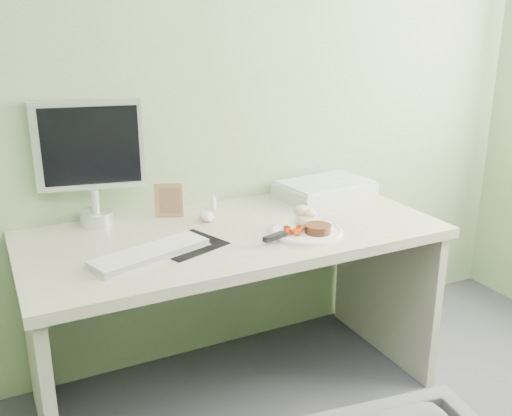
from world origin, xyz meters
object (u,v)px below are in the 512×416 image
scanner (325,190)px  monitor (90,156)px  desk (235,273)px  plate (307,232)px

scanner → monitor: 1.05m
monitor → desk: bearing=-22.6°
desk → scanner: (0.55, 0.22, 0.21)m
desk → monitor: 0.72m
plate → monitor: (-0.69, 0.48, 0.27)m
monitor → plate: bearing=-23.2°
scanner → monitor: bearing=168.3°
desk → scanner: 0.63m
scanner → desk: bearing=-165.1°
plate → scanner: size_ratio=0.66×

